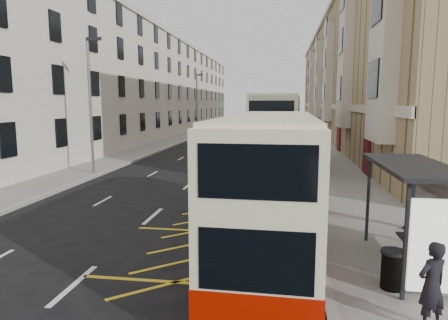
% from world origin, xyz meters
% --- Properties ---
extents(ground, '(200.00, 200.00, 0.00)m').
position_xyz_m(ground, '(0.00, 0.00, 0.00)').
color(ground, black).
rests_on(ground, ground).
extents(pavement_right, '(4.00, 120.00, 0.15)m').
position_xyz_m(pavement_right, '(8.00, 30.00, 0.07)').
color(pavement_right, slate).
rests_on(pavement_right, ground).
extents(pavement_left, '(3.00, 120.00, 0.15)m').
position_xyz_m(pavement_left, '(-7.50, 30.00, 0.07)').
color(pavement_left, slate).
rests_on(pavement_left, ground).
extents(kerb_right, '(0.25, 120.00, 0.15)m').
position_xyz_m(kerb_right, '(6.00, 30.00, 0.07)').
color(kerb_right, '#969590').
rests_on(kerb_right, ground).
extents(kerb_left, '(0.25, 120.00, 0.15)m').
position_xyz_m(kerb_left, '(-6.00, 30.00, 0.07)').
color(kerb_left, '#969590').
rests_on(kerb_left, ground).
extents(road_markings, '(10.00, 110.00, 0.01)m').
position_xyz_m(road_markings, '(0.00, 45.00, 0.01)').
color(road_markings, silver).
rests_on(road_markings, ground).
extents(terrace_right, '(10.75, 79.00, 15.25)m').
position_xyz_m(terrace_right, '(14.88, 45.38, 7.52)').
color(terrace_right, '#9A8759').
rests_on(terrace_right, ground).
extents(terrace_left, '(9.18, 79.00, 13.25)m').
position_xyz_m(terrace_left, '(-13.43, 45.50, 6.52)').
color(terrace_left, beige).
rests_on(terrace_left, ground).
extents(bus_shelter, '(1.65, 4.25, 2.70)m').
position_xyz_m(bus_shelter, '(8.34, -0.39, 2.14)').
color(bus_shelter, black).
rests_on(bus_shelter, pavement_right).
extents(guard_railing, '(0.06, 6.56, 1.01)m').
position_xyz_m(guard_railing, '(6.25, 5.75, 0.86)').
color(guard_railing, '#AC1603').
rests_on(guard_railing, pavement_right).
extents(street_lamp_near, '(0.93, 0.18, 8.00)m').
position_xyz_m(street_lamp_near, '(-6.35, 12.00, 4.64)').
color(street_lamp_near, slate).
rests_on(street_lamp_near, pavement_left).
extents(street_lamp_far, '(0.93, 0.18, 8.00)m').
position_xyz_m(street_lamp_far, '(-6.35, 42.00, 4.64)').
color(street_lamp_far, slate).
rests_on(street_lamp_far, pavement_left).
extents(double_decker_front, '(2.55, 10.17, 4.04)m').
position_xyz_m(double_decker_front, '(4.64, 0.91, 2.06)').
color(double_decker_front, beige).
rests_on(double_decker_front, ground).
extents(double_decker_rear, '(3.38, 12.36, 4.88)m').
position_xyz_m(double_decker_rear, '(4.62, 16.77, 2.49)').
color(double_decker_rear, beige).
rests_on(double_decker_rear, ground).
extents(litter_bin, '(0.55, 0.55, 0.91)m').
position_xyz_m(litter_bin, '(7.47, -1.39, 0.62)').
color(litter_bin, black).
rests_on(litter_bin, pavement_right).
extents(pedestrian_near, '(0.74, 0.65, 1.70)m').
position_xyz_m(pedestrian_near, '(7.73, -3.00, 1.00)').
color(pedestrian_near, black).
rests_on(pedestrian_near, pavement_right).
extents(pedestrian_mid, '(1.06, 0.89, 1.92)m').
position_xyz_m(pedestrian_mid, '(9.43, 3.12, 1.11)').
color(pedestrian_mid, black).
rests_on(pedestrian_mid, pavement_right).
extents(pedestrian_far, '(0.99, 0.86, 1.61)m').
position_xyz_m(pedestrian_far, '(6.35, 5.13, 0.95)').
color(pedestrian_far, black).
rests_on(pedestrian_far, pavement_right).
extents(white_van, '(3.13, 5.19, 1.35)m').
position_xyz_m(white_van, '(-4.29, 37.50, 0.67)').
color(white_van, silver).
rests_on(white_van, ground).
extents(car_silver, '(1.93, 4.67, 1.58)m').
position_xyz_m(car_silver, '(-4.74, 57.81, 0.79)').
color(car_silver, '#B2B5BA').
rests_on(car_silver, ground).
extents(car_dark, '(2.04, 4.92, 1.58)m').
position_xyz_m(car_dark, '(-5.20, 66.60, 0.79)').
color(car_dark, black).
rests_on(car_dark, ground).
extents(car_red, '(2.10, 5.12, 1.48)m').
position_xyz_m(car_red, '(3.71, 61.36, 0.74)').
color(car_red, maroon).
rests_on(car_red, ground).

